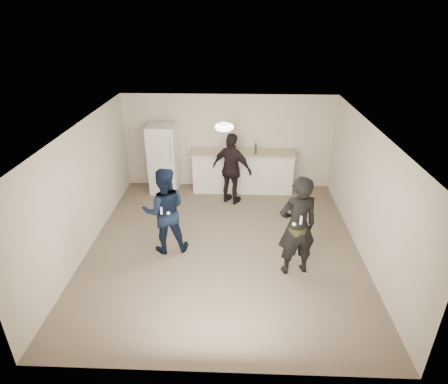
{
  "coord_description": "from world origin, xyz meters",
  "views": [
    {
      "loc": [
        0.26,
        -6.45,
        4.44
      ],
      "look_at": [
        0.0,
        0.2,
        1.15
      ],
      "focal_mm": 30.0,
      "sensor_mm": 36.0,
      "label": 1
    }
  ],
  "objects_px": {
    "counter": "(243,172)",
    "spectator": "(232,169)",
    "man": "(165,211)",
    "woman": "(297,227)",
    "fridge": "(163,159)",
    "shaker": "(233,148)"
  },
  "relations": [
    {
      "from": "spectator",
      "to": "counter",
      "type": "bearing_deg",
      "value": -83.3
    },
    {
      "from": "fridge",
      "to": "shaker",
      "type": "xyz_separation_m",
      "value": [
        1.83,
        0.1,
        0.28
      ]
    },
    {
      "from": "counter",
      "to": "man",
      "type": "relative_size",
      "value": 1.46
    },
    {
      "from": "man",
      "to": "shaker",
      "type": "bearing_deg",
      "value": -126.86
    },
    {
      "from": "shaker",
      "to": "spectator",
      "type": "relative_size",
      "value": 0.09
    },
    {
      "from": "counter",
      "to": "spectator",
      "type": "height_order",
      "value": "spectator"
    },
    {
      "from": "counter",
      "to": "man",
      "type": "bearing_deg",
      "value": -118.71
    },
    {
      "from": "counter",
      "to": "man",
      "type": "height_order",
      "value": "man"
    },
    {
      "from": "counter",
      "to": "woman",
      "type": "bearing_deg",
      "value": -74.73
    },
    {
      "from": "fridge",
      "to": "spectator",
      "type": "bearing_deg",
      "value": -19.46
    },
    {
      "from": "shaker",
      "to": "spectator",
      "type": "distance_m",
      "value": 0.78
    },
    {
      "from": "fridge",
      "to": "woman",
      "type": "bearing_deg",
      "value": -48.07
    },
    {
      "from": "man",
      "to": "spectator",
      "type": "bearing_deg",
      "value": -133.49
    },
    {
      "from": "man",
      "to": "spectator",
      "type": "xyz_separation_m",
      "value": [
        1.27,
        2.11,
        0.01
      ]
    },
    {
      "from": "woman",
      "to": "man",
      "type": "bearing_deg",
      "value": -27.49
    },
    {
      "from": "fridge",
      "to": "man",
      "type": "bearing_deg",
      "value": -78.86
    },
    {
      "from": "shaker",
      "to": "woman",
      "type": "distance_m",
      "value": 3.66
    },
    {
      "from": "counter",
      "to": "man",
      "type": "xyz_separation_m",
      "value": [
        -1.54,
        -2.81,
        0.36
      ]
    },
    {
      "from": "fridge",
      "to": "spectator",
      "type": "height_order",
      "value": "spectator"
    },
    {
      "from": "counter",
      "to": "fridge",
      "type": "distance_m",
      "value": 2.12
    },
    {
      "from": "counter",
      "to": "spectator",
      "type": "xyz_separation_m",
      "value": [
        -0.27,
        -0.71,
        0.38
      ]
    },
    {
      "from": "shaker",
      "to": "spectator",
      "type": "xyz_separation_m",
      "value": [
        -0.02,
        -0.73,
        -0.27
      ]
    }
  ]
}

